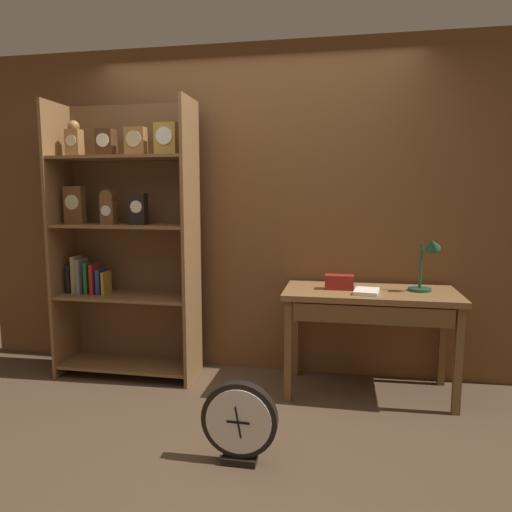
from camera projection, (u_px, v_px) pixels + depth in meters
ground_plane at (213, 450)px, 2.64m from camera, size 10.00×10.00×0.00m
back_wood_panel at (256, 212)px, 3.76m from camera, size 4.80×0.05×2.60m
bookshelf at (124, 237)px, 3.65m from camera, size 1.10×0.39×2.14m
workbench at (370, 304)px, 3.31m from camera, size 1.21×0.59×0.76m
desk_lamp at (427, 261)px, 3.24m from camera, size 0.21×0.21×0.40m
toolbox_small at (339, 282)px, 3.35m from camera, size 0.20×0.10×0.10m
open_repair_manual at (366, 291)px, 3.22m from camera, size 0.19×0.24×0.02m
round_clock_large at (239, 422)px, 2.49m from camera, size 0.41×0.11×0.45m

